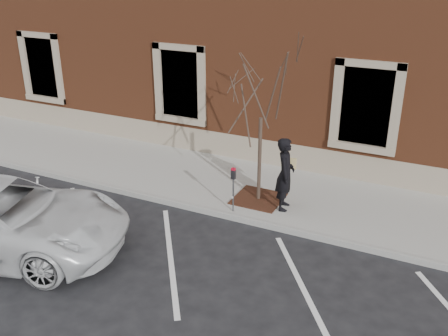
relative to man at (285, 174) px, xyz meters
The scene contains 9 objects.
ground 2.15m from the man, 151.26° to the right, with size 120.00×120.00×0.00m, color #28282B.
sidewalk_near 2.11m from the man, 151.69° to the left, with size 40.00×3.50×0.15m, color #9B9A92.
curb_near 2.14m from the man, 149.91° to the right, with size 40.00×0.12×0.15m, color #9E9E99.
parking_stripes 3.65m from the man, 117.58° to the right, with size 28.00×4.40×0.01m, color silver, non-canonical shape.
building_civic 7.61m from the man, 103.21° to the left, with size 40.00×8.62×8.00m.
man is the anchor object (origin of this frame).
parking_meter 1.35m from the man, 146.14° to the right, with size 0.11×0.09×1.22m.
tree_grate 1.25m from the man, 167.48° to the left, with size 1.27×1.27×0.03m, color #472116.
sapling 2.14m from the man, 167.48° to the left, with size 2.54×2.54×4.23m.
Camera 1 is at (5.30, -10.32, 6.33)m, focal length 40.00 mm.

